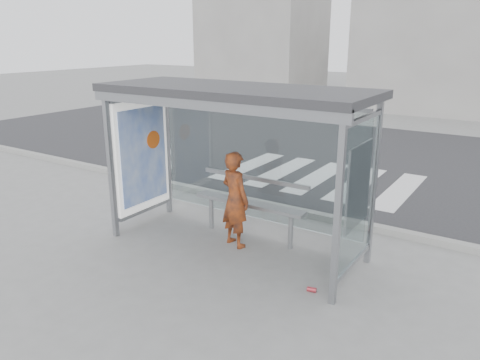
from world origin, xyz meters
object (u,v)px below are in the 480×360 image
bus_shelter (216,126)px  person (235,199)px  soda_can (312,290)px  bench (250,203)px

bus_shelter → person: size_ratio=2.66×
person → soda_can: bearing=175.6°
bench → bus_shelter: bearing=-129.1°
bus_shelter → soda_can: (2.03, -0.65, -1.95)m
bus_shelter → bench: 1.48m
bus_shelter → soda_can: bearing=-17.6°
bus_shelter → soda_can: 2.89m
person → bench: size_ratio=0.78×
bus_shelter → person: bus_shelter is taller
person → soda_can: 2.00m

